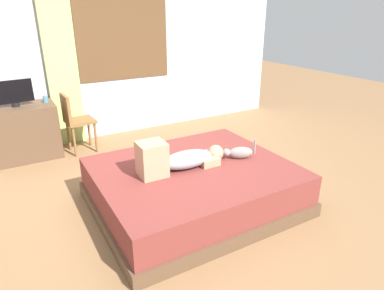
% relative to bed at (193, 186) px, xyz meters
% --- Properties ---
extents(ground_plane, '(16.00, 16.00, 0.00)m').
position_rel_bed_xyz_m(ground_plane, '(-0.11, 0.05, -0.22)').
color(ground_plane, olive).
extents(back_wall_with_window, '(6.40, 0.14, 2.90)m').
position_rel_bed_xyz_m(back_wall_with_window, '(-0.10, 2.63, 1.23)').
color(back_wall_with_window, silver).
rests_on(back_wall_with_window, ground).
extents(bed, '(1.99, 1.67, 0.44)m').
position_rel_bed_xyz_m(bed, '(0.00, 0.00, 0.00)').
color(bed, brown).
rests_on(bed, ground).
extents(person_lying, '(0.94, 0.28, 0.34)m').
position_rel_bed_xyz_m(person_lying, '(-0.15, 0.03, 0.34)').
color(person_lying, '#8C939E').
rests_on(person_lying, bed).
extents(cat, '(0.34, 0.21, 0.21)m').
position_rel_bed_xyz_m(cat, '(0.53, -0.06, 0.29)').
color(cat, gray).
rests_on(cat, bed).
extents(desk, '(0.90, 0.56, 0.74)m').
position_rel_bed_xyz_m(desk, '(-1.41, 2.23, 0.15)').
color(desk, brown).
rests_on(desk, ground).
extents(tv_monitor, '(0.48, 0.10, 0.35)m').
position_rel_bed_xyz_m(tv_monitor, '(-1.43, 2.23, 0.70)').
color(tv_monitor, black).
rests_on(tv_monitor, desk).
extents(cup, '(0.06, 0.06, 0.09)m').
position_rel_bed_xyz_m(cup, '(-1.05, 2.26, 0.57)').
color(cup, teal).
rests_on(cup, desk).
extents(chair_by_desk, '(0.40, 0.40, 0.86)m').
position_rel_bed_xyz_m(chair_by_desk, '(-0.73, 2.07, 0.29)').
color(chair_by_desk, brown).
rests_on(chair_by_desk, ground).
extents(curtain_left, '(0.44, 0.06, 2.49)m').
position_rel_bed_xyz_m(curtain_left, '(-0.74, 2.51, 1.03)').
color(curtain_left, '#ADCC75').
rests_on(curtain_left, ground).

